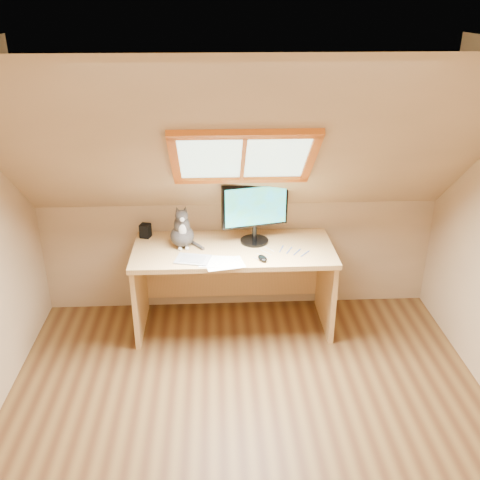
{
  "coord_description": "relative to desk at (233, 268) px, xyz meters",
  "views": [
    {
      "loc": [
        -0.2,
        -2.61,
        2.66
      ],
      "look_at": [
        -0.02,
        1.0,
        1.0
      ],
      "focal_mm": 40.0,
      "sensor_mm": 36.0,
      "label": 1
    }
  ],
  "objects": [
    {
      "name": "ground",
      "position": [
        0.06,
        -1.45,
        -0.53
      ],
      "size": [
        3.5,
        3.5,
        0.0
      ],
      "primitive_type": "plane",
      "color": "brown",
      "rests_on": "ground"
    },
    {
      "name": "room_shell",
      "position": [
        0.06,
        -1.54,
        0.9
      ],
      "size": [
        3.52,
        3.52,
        2.41
      ],
      "color": "tan",
      "rests_on": "ground"
    },
    {
      "name": "desk",
      "position": [
        0.0,
        0.0,
        0.0
      ],
      "size": [
        1.66,
        0.73,
        0.76
      ],
      "color": "tan",
      "rests_on": "ground"
    },
    {
      "name": "monitor",
      "position": [
        0.18,
        0.03,
        0.53
      ],
      "size": [
        0.55,
        0.24,
        0.52
      ],
      "color": "black",
      "rests_on": "desk"
    },
    {
      "name": "cat",
      "position": [
        -0.42,
        -0.01,
        0.36
      ],
      "size": [
        0.23,
        0.26,
        0.37
      ],
      "color": "#433E3B",
      "rests_on": "desk"
    },
    {
      "name": "desk_speaker",
      "position": [
        -0.75,
        0.18,
        0.29
      ],
      "size": [
        0.1,
        0.1,
        0.12
      ],
      "primitive_type": "cube",
      "rotation": [
        0.0,
        0.0,
        -0.29
      ],
      "color": "black",
      "rests_on": "desk"
    },
    {
      "name": "graphics_tablet",
      "position": [
        -0.33,
        -0.28,
        0.23
      ],
      "size": [
        0.3,
        0.24,
        0.01
      ],
      "primitive_type": "cube",
      "rotation": [
        0.0,
        0.0,
        -0.23
      ],
      "color": "#B2B2B7",
      "rests_on": "desk"
    },
    {
      "name": "mouse",
      "position": [
        0.22,
        -0.31,
        0.25
      ],
      "size": [
        0.1,
        0.13,
        0.04
      ],
      "primitive_type": "ellipsoid",
      "rotation": [
        0.0,
        0.0,
        0.32
      ],
      "color": "black",
      "rests_on": "desk"
    },
    {
      "name": "papers",
      "position": [
        -0.17,
        -0.33,
        0.23
      ],
      "size": [
        0.33,
        0.27,
        0.0
      ],
      "color": "white",
      "rests_on": "desk"
    },
    {
      "name": "cables",
      "position": [
        0.39,
        -0.19,
        0.23
      ],
      "size": [
        0.51,
        0.26,
        0.01
      ],
      "color": "silver",
      "rests_on": "desk"
    }
  ]
}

